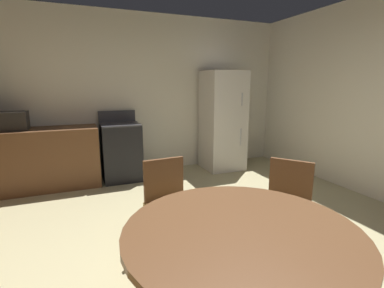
{
  "coord_description": "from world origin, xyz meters",
  "views": [
    {
      "loc": [
        -1.0,
        -1.86,
        1.53
      ],
      "look_at": [
        0.14,
        0.95,
        0.89
      ],
      "focal_mm": 26.53,
      "sensor_mm": 36.0,
      "label": 1
    }
  ],
  "objects": [
    {
      "name": "wall_back",
      "position": [
        0.0,
        3.12,
        1.35
      ],
      "size": [
        5.64,
        0.12,
        2.7
      ],
      "primitive_type": "cube",
      "color": "silver",
      "rests_on": "ground"
    },
    {
      "name": "dining_table",
      "position": [
        -0.22,
        -0.64,
        0.61
      ],
      "size": [
        1.31,
        1.31,
        0.76
      ],
      "color": "brown",
      "rests_on": "ground"
    },
    {
      "name": "chair_north",
      "position": [
        -0.3,
        0.43,
        0.5
      ],
      "size": [
        0.43,
        0.43,
        0.87
      ],
      "rotation": [
        0.0,
        0.0,
        4.79
      ],
      "color": "brown",
      "rests_on": "ground"
    },
    {
      "name": "ground_plane",
      "position": [
        0.0,
        0.0,
        0.0
      ],
      "size": [
        14.0,
        14.0,
        0.0
      ],
      "primitive_type": "plane",
      "color": "tan"
    },
    {
      "name": "oven_range",
      "position": [
        -0.39,
        2.72,
        0.47
      ],
      "size": [
        0.6,
        0.6,
        1.1
      ],
      "color": "black",
      "rests_on": "ground"
    },
    {
      "name": "refrigerator",
      "position": [
        1.43,
        2.67,
        0.88
      ],
      "size": [
        0.68,
        0.68,
        1.76
      ],
      "color": "silver",
      "rests_on": "ground"
    },
    {
      "name": "chair_northeast",
      "position": [
        0.65,
        -0.0,
        0.5
      ],
      "size": [
        0.56,
        0.56,
        0.87
      ],
      "rotation": [
        0.0,
        0.0,
        3.78
      ],
      "color": "brown",
      "rests_on": "ground"
    },
    {
      "name": "kitchen_counter",
      "position": [
        -1.63,
        2.72,
        0.45
      ],
      "size": [
        1.78,
        0.6,
        0.9
      ],
      "primitive_type": "cube",
      "color": "brown",
      "rests_on": "ground"
    },
    {
      "name": "microwave",
      "position": [
        -1.88,
        2.72,
        1.03
      ],
      "size": [
        0.44,
        0.32,
        0.26
      ],
      "primitive_type": "cube",
      "color": "black",
      "rests_on": "kitchen_counter"
    }
  ]
}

